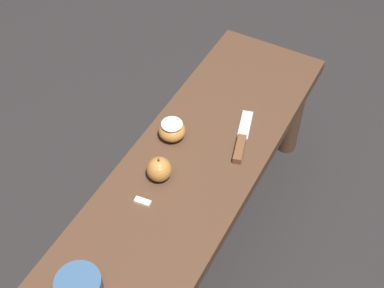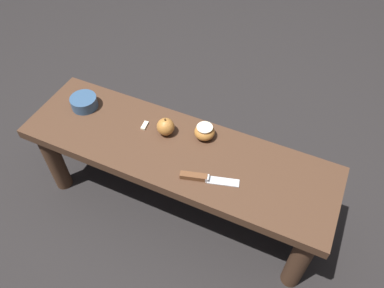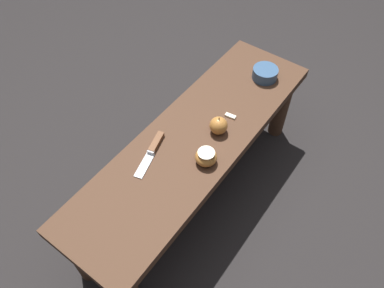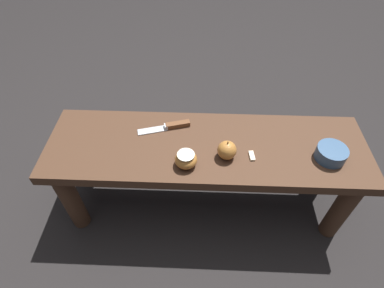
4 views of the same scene
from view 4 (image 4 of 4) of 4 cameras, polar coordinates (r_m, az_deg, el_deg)
ground_plane at (r=1.45m, az=2.24°, el=-11.00°), size 8.00×8.00×0.00m
wooden_bench at (r=1.19m, az=2.68°, el=-2.83°), size 1.22×0.36×0.40m
knife at (r=1.19m, az=-3.97°, el=3.44°), size 0.21×0.08×0.02m
apple_whole at (r=1.07m, az=6.67°, el=-1.18°), size 0.07×0.07×0.08m
apple_cut at (r=1.04m, az=-1.16°, el=-2.95°), size 0.08×0.08×0.06m
apple_slice_near_knife at (r=1.11m, az=11.32°, el=-2.22°), size 0.02×0.05×0.01m
bowl at (r=1.18m, az=24.98°, el=-1.64°), size 0.11×0.11×0.05m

